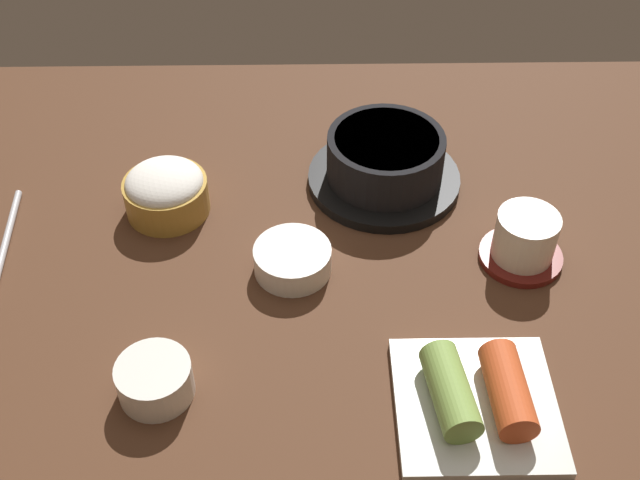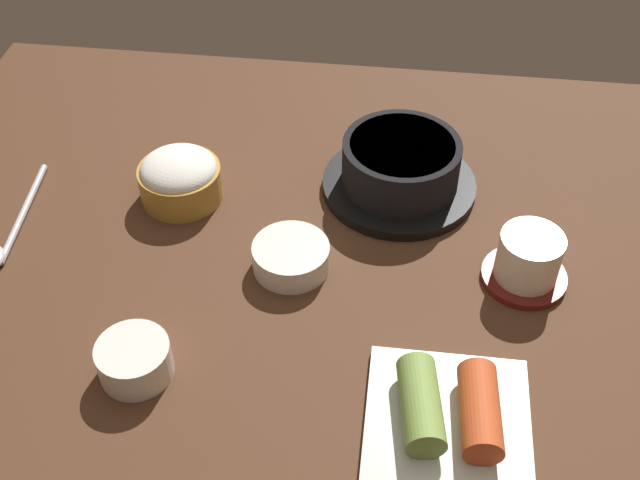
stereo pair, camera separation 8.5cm
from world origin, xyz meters
The scene contains 7 objects.
dining_table centered at (0.00, 0.00, 1.00)cm, with size 100.00×76.00×2.00cm, color #4C2D1C.
stone_pot centered at (9.96, 10.99, 5.26)cm, with size 18.40×18.40×6.82cm.
rice_bowl centered at (-15.63, 6.49, 4.94)cm, with size 9.72×9.72×5.88cm.
tea_cup_with_saucer centered at (24.04, -2.23, 4.93)cm, with size 9.12×9.12×6.15cm.
banchan_cup_center centered at (-0.98, -3.46, 3.63)cm, with size 8.39×8.39×3.02cm.
kimchi_plate centered at (16.05, -21.47, 3.70)cm, with size 14.87×14.87×4.64cm.
side_bowl_near centered at (-13.59, -19.21, 3.99)cm, with size 7.09×7.09×3.73cm.
Camera 1 is at (1.04, -62.77, 64.19)cm, focal length 44.35 mm.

